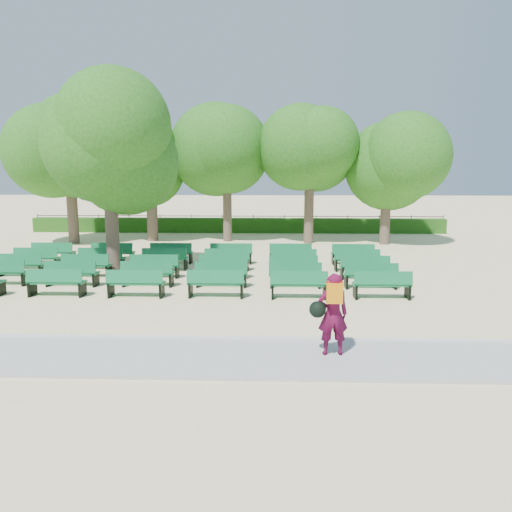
{
  "coord_description": "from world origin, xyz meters",
  "views": [
    {
      "loc": [
        2.23,
        -17.34,
        3.95
      ],
      "look_at": [
        1.68,
        -1.0,
        1.1
      ],
      "focal_mm": 35.0,
      "sensor_mm": 36.0,
      "label": 1
    }
  ],
  "objects": [
    {
      "name": "hedge",
      "position": [
        0.0,
        14.0,
        0.45
      ],
      "size": [
        26.0,
        0.7,
        0.9
      ],
      "primitive_type": "cube",
      "color": "#245616",
      "rests_on": "ground"
    },
    {
      "name": "fence",
      "position": [
        0.0,
        14.4,
        0.0
      ],
      "size": [
        26.0,
        0.1,
        1.02
      ],
      "primitive_type": null,
      "color": "black",
      "rests_on": "ground"
    },
    {
      "name": "paving",
      "position": [
        0.0,
        -7.4,
        0.03
      ],
      "size": [
        30.0,
        2.2,
        0.06
      ],
      "primitive_type": "cube",
      "color": "#A6A7A2",
      "rests_on": "ground"
    },
    {
      "name": "tree_line",
      "position": [
        0.0,
        10.0,
        0.0
      ],
      "size": [
        21.8,
        6.8,
        7.04
      ],
      "primitive_type": null,
      "color": "#2B6B1C",
      "rests_on": "ground"
    },
    {
      "name": "tree_among",
      "position": [
        -3.83,
        1.17,
        4.56
      ],
      "size": [
        4.7,
        4.7,
        6.7
      ],
      "color": "brown",
      "rests_on": "ground"
    },
    {
      "name": "person",
      "position": [
        3.48,
        -7.19,
        0.97
      ],
      "size": [
        0.84,
        0.52,
        1.76
      ],
      "rotation": [
        0.0,
        0.0,
        3.23
      ],
      "color": "#4F0B2A",
      "rests_on": "ground"
    },
    {
      "name": "ground",
      "position": [
        0.0,
        0.0,
        0.0
      ],
      "size": [
        120.0,
        120.0,
        0.0
      ],
      "primitive_type": "plane",
      "color": "beige"
    },
    {
      "name": "bench_array",
      "position": [
        -0.79,
        0.6,
        0.09
      ],
      "size": [
        1.81,
        0.69,
        1.12
      ],
      "rotation": [
        0.0,
        0.0,
        0.08
      ],
      "color": "#126939",
      "rests_on": "ground"
    },
    {
      "name": "curb",
      "position": [
        0.0,
        -6.25,
        0.05
      ],
      "size": [
        30.0,
        0.12,
        0.1
      ],
      "primitive_type": "cube",
      "color": "silver",
      "rests_on": "ground"
    }
  ]
}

